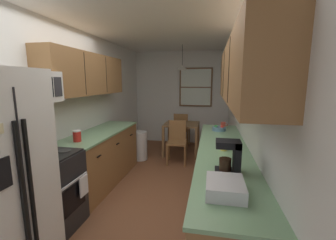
# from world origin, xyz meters

# --- Properties ---
(ground_plane) EXTENTS (12.00, 12.00, 0.00)m
(ground_plane) POSITION_xyz_m (0.00, 1.00, 0.00)
(ground_plane) COLOR brown
(wall_left) EXTENTS (0.10, 9.00, 2.55)m
(wall_left) POSITION_xyz_m (-1.35, 1.00, 1.27)
(wall_left) COLOR silver
(wall_left) RESTS_ON ground
(wall_right) EXTENTS (0.10, 9.00, 2.55)m
(wall_right) POSITION_xyz_m (1.35, 1.00, 1.27)
(wall_right) COLOR silver
(wall_right) RESTS_ON ground
(wall_back) EXTENTS (4.40, 0.10, 2.55)m
(wall_back) POSITION_xyz_m (0.00, 3.65, 1.27)
(wall_back) COLOR silver
(wall_back) RESTS_ON ground
(ceiling_slab) EXTENTS (4.40, 9.00, 0.08)m
(ceiling_slab) POSITION_xyz_m (0.00, 1.00, 2.59)
(ceiling_slab) COLOR white
(stove_range) EXTENTS (0.66, 0.61, 1.10)m
(stove_range) POSITION_xyz_m (-0.99, -0.51, 0.47)
(stove_range) COLOR black
(stove_range) RESTS_ON ground
(microwave_over_range) EXTENTS (0.39, 0.61, 0.35)m
(microwave_over_range) POSITION_xyz_m (-1.11, -0.51, 1.67)
(microwave_over_range) COLOR white
(counter_left) EXTENTS (0.64, 1.95, 0.90)m
(counter_left) POSITION_xyz_m (-1.00, 0.77, 0.45)
(counter_left) COLOR olive
(counter_left) RESTS_ON ground
(upper_cabinets_left) EXTENTS (0.33, 2.03, 0.65)m
(upper_cabinets_left) POSITION_xyz_m (-1.14, 0.72, 1.84)
(upper_cabinets_left) COLOR olive
(counter_right) EXTENTS (0.64, 3.17, 0.90)m
(counter_right) POSITION_xyz_m (1.00, 0.13, 0.45)
(counter_right) COLOR olive
(counter_right) RESTS_ON ground
(upper_cabinets_right) EXTENTS (0.33, 2.85, 0.66)m
(upper_cabinets_right) POSITION_xyz_m (1.14, 0.08, 1.83)
(upper_cabinets_right) COLOR olive
(dining_table) EXTENTS (0.80, 0.77, 0.75)m
(dining_table) POSITION_xyz_m (0.15, 2.56, 0.61)
(dining_table) COLOR brown
(dining_table) RESTS_ON ground
(dining_chair_near) EXTENTS (0.43, 0.43, 0.90)m
(dining_chair_near) POSITION_xyz_m (0.13, 1.97, 0.50)
(dining_chair_near) COLOR olive
(dining_chair_near) RESTS_ON ground
(dining_chair_far) EXTENTS (0.41, 0.41, 0.90)m
(dining_chair_far) POSITION_xyz_m (0.07, 3.15, 0.50)
(dining_chair_far) COLOR olive
(dining_chair_far) RESTS_ON ground
(pendant_light) EXTENTS (0.26, 0.26, 0.56)m
(pendant_light) POSITION_xyz_m (0.15, 2.56, 2.04)
(pendant_light) COLOR black
(back_window) EXTENTS (0.89, 0.05, 1.05)m
(back_window) POSITION_xyz_m (0.40, 3.58, 1.57)
(back_window) COLOR brown
(trash_bin) EXTENTS (0.31, 0.31, 0.63)m
(trash_bin) POSITION_xyz_m (-0.70, 1.98, 0.32)
(trash_bin) COLOR silver
(trash_bin) RESTS_ON ground
(storage_canister) EXTENTS (0.11, 0.11, 0.16)m
(storage_canister) POSITION_xyz_m (-1.00, 0.11, 0.98)
(storage_canister) COLOR red
(storage_canister) RESTS_ON counter_left
(dish_towel) EXTENTS (0.02, 0.16, 0.24)m
(dish_towel) POSITION_xyz_m (-0.64, -0.36, 0.50)
(dish_towel) COLOR white
(coffee_maker) EXTENTS (0.22, 0.18, 0.30)m
(coffee_maker) POSITION_xyz_m (1.02, -0.60, 1.06)
(coffee_maker) COLOR black
(coffee_maker) RESTS_ON counter_right
(mug_by_coffeemaker) EXTENTS (0.12, 0.08, 0.10)m
(mug_by_coffeemaker) POSITION_xyz_m (1.00, 0.08, 0.95)
(mug_by_coffeemaker) COLOR #E5CC4C
(mug_by_coffeemaker) RESTS_ON counter_right
(mug_spare) EXTENTS (0.13, 0.09, 0.10)m
(mug_spare) POSITION_xyz_m (1.05, 1.48, 0.95)
(mug_spare) COLOR #BF3F33
(mug_spare) RESTS_ON counter_right
(fruit_bowl) EXTENTS (0.23, 0.23, 0.09)m
(fruit_bowl) POSITION_xyz_m (0.97, 1.21, 0.94)
(fruit_bowl) COLOR #597F9E
(fruit_bowl) RESTS_ON counter_right
(dish_rack) EXTENTS (0.28, 0.34, 0.10)m
(dish_rack) POSITION_xyz_m (0.95, -1.01, 0.95)
(dish_rack) COLOR silver
(dish_rack) RESTS_ON counter_right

